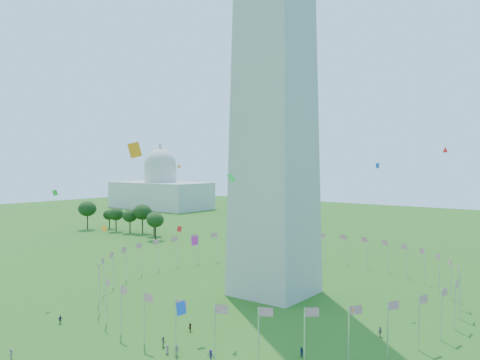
% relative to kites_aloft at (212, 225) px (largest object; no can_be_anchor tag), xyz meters
% --- Properties ---
extents(flag_ring, '(80.24, 80.24, 9.00)m').
position_rel_kites_aloft_xyz_m(flag_ring, '(-4.21, 27.18, -14.93)').
color(flag_ring, silver).
rests_on(flag_ring, ground).
extents(capitol_building, '(70.00, 35.00, 46.00)m').
position_rel_kites_aloft_xyz_m(capitol_building, '(-184.21, 157.18, 3.57)').
color(capitol_building, beige).
rests_on(capitol_building, ground).
extents(kites_aloft, '(123.44, 76.59, 25.85)m').
position_rel_kites_aloft_xyz_m(kites_aloft, '(0.00, 0.00, 0.00)').
color(kites_aloft, yellow).
rests_on(kites_aloft, ground).
extents(tree_line_west, '(56.01, 16.29, 12.96)m').
position_rel_kites_aloft_xyz_m(tree_line_west, '(-110.73, 67.77, -13.73)').
color(tree_line_west, '#214517').
rests_on(tree_line_west, ground).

